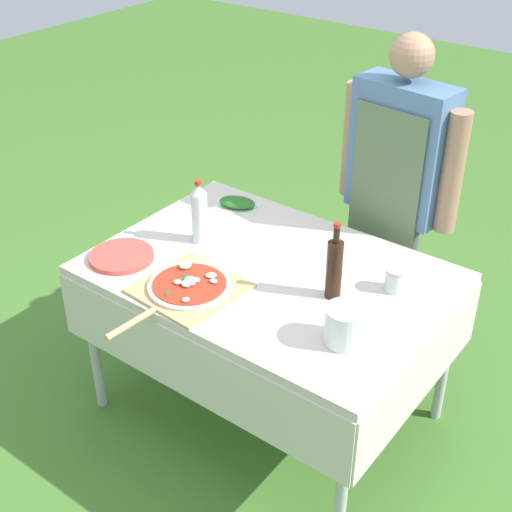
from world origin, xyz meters
name	(u,v)px	position (x,y,z in m)	size (l,w,h in m)	color
ground_plane	(267,409)	(0.00, 0.00, 0.00)	(12.00, 12.00, 0.00)	#477A2D
prep_table	(269,286)	(0.00, 0.00, 0.66)	(1.36, 0.96, 0.74)	beige
person_cook	(397,182)	(0.19, 0.67, 0.91)	(0.57, 0.23, 1.54)	#4C4C51
pizza_on_peel	(188,288)	(-0.16, -0.29, 0.75)	(0.38, 0.58, 0.05)	tan
oil_bottle	(335,268)	(0.29, 0.00, 0.86)	(0.06, 0.06, 0.31)	black
water_bottle	(199,213)	(-0.36, 0.01, 0.87)	(0.07, 0.07, 0.27)	silver
herb_container	(237,203)	(-0.42, 0.33, 0.76)	(0.22, 0.18, 0.04)	silver
mixing_tub	(345,325)	(0.46, -0.20, 0.81)	(0.14, 0.14, 0.13)	silver
plate_stack	(122,256)	(-0.52, -0.28, 0.75)	(0.26, 0.26, 0.02)	#DB4C42
sauce_jar	(395,281)	(0.45, 0.17, 0.78)	(0.08, 0.08, 0.09)	silver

